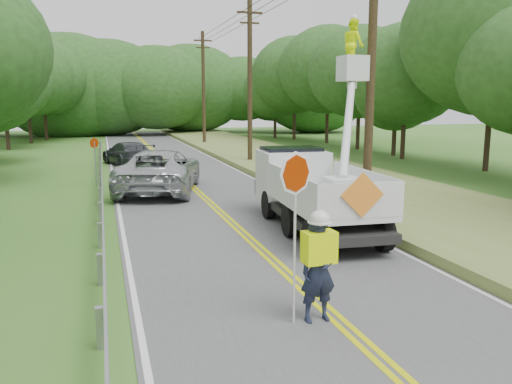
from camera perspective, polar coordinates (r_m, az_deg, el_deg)
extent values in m
plane|color=#305F19|center=(8.98, 11.52, -16.00)|extent=(140.00, 140.00, 0.00)
cube|color=#4A4A4C|center=(21.78, -6.05, -0.36)|extent=(7.20, 96.00, 0.02)
cube|color=#CCD006|center=(21.76, -6.31, -0.34)|extent=(0.12, 96.00, 0.00)
cube|color=#CCD006|center=(21.80, -5.80, -0.31)|extent=(0.12, 96.00, 0.00)
cube|color=silver|center=(21.43, -15.16, -0.79)|extent=(0.12, 96.00, 0.00)
cube|color=silver|center=(22.66, 2.55, 0.12)|extent=(0.12, 96.00, 0.00)
cube|color=#919298|center=(8.82, -16.94, -14.23)|extent=(0.12, 0.14, 0.70)
cube|color=#919298|center=(11.63, -16.94, -8.25)|extent=(0.12, 0.14, 0.70)
cube|color=#919298|center=(14.51, -16.94, -4.63)|extent=(0.12, 0.14, 0.70)
cube|color=#919298|center=(17.44, -16.94, -2.21)|extent=(0.12, 0.14, 0.70)
cube|color=#919298|center=(20.38, -16.94, -0.49)|extent=(0.12, 0.14, 0.70)
cube|color=#919298|center=(23.34, -16.94, 0.80)|extent=(0.12, 0.14, 0.70)
cube|color=#919298|center=(26.31, -16.94, 1.79)|extent=(0.12, 0.14, 0.70)
cube|color=#919298|center=(29.29, -16.94, 2.59)|extent=(0.12, 0.14, 0.70)
cube|color=#919298|center=(32.27, -16.93, 3.23)|extent=(0.12, 0.14, 0.70)
cube|color=#919298|center=(35.25, -16.93, 3.77)|extent=(0.12, 0.14, 0.70)
cube|color=#919298|center=(38.24, -16.93, 4.23)|extent=(0.12, 0.14, 0.70)
cube|color=#919298|center=(41.22, -16.93, 4.61)|extent=(0.12, 0.14, 0.70)
cube|color=#919298|center=(44.21, -16.93, 4.95)|extent=(0.12, 0.14, 0.70)
cube|color=#919298|center=(22.32, -16.71, 1.05)|extent=(0.05, 48.00, 0.34)
cylinder|color=black|center=(18.41, 12.66, 13.17)|extent=(0.30, 0.30, 10.00)
cylinder|color=black|center=(32.34, -0.69, 11.93)|extent=(0.30, 0.30, 10.00)
cube|color=black|center=(32.76, -0.70, 19.30)|extent=(1.60, 0.12, 0.12)
cube|color=black|center=(32.66, -0.70, 18.26)|extent=(1.20, 0.10, 0.10)
cylinder|color=black|center=(46.94, -5.85, 11.28)|extent=(0.30, 0.30, 10.00)
cube|color=black|center=(47.22, -5.94, 16.38)|extent=(1.60, 0.12, 0.12)
cube|color=black|center=(47.16, -5.93, 15.65)|extent=(1.20, 0.10, 0.10)
cube|color=olive|center=(24.07, 10.78, 0.84)|extent=(7.00, 96.00, 0.30)
cylinder|color=#332319|center=(47.02, -25.91, 6.20)|extent=(0.32, 0.32, 3.22)
ellipsoid|color=#244419|center=(46.99, -26.28, 10.98)|extent=(7.51, 7.51, 6.61)
cylinder|color=#332319|center=(53.33, -23.80, 6.91)|extent=(0.32, 0.32, 3.63)
ellipsoid|color=#244419|center=(53.34, -24.14, 11.66)|extent=(8.47, 8.47, 7.46)
cylinder|color=#332319|center=(57.38, -22.31, 7.18)|extent=(0.32, 0.32, 3.66)
ellipsoid|color=#244419|center=(57.39, -22.61, 11.63)|extent=(8.53, 8.53, 7.51)
cylinder|color=#332319|center=(31.93, 24.35, 6.06)|extent=(0.32, 0.32, 4.40)
ellipsoid|color=#244419|center=(32.10, 25.07, 15.67)|extent=(10.28, 10.28, 9.04)
cylinder|color=#332319|center=(36.80, 16.02, 6.11)|extent=(0.32, 0.32, 3.32)
ellipsoid|color=#244419|center=(36.78, 16.33, 12.43)|extent=(7.75, 7.75, 6.82)
cylinder|color=#332319|center=(39.08, 15.07, 5.82)|extent=(0.32, 0.32, 2.59)
ellipsoid|color=#244419|center=(39.00, 15.29, 10.46)|extent=(6.04, 6.04, 5.32)
cylinder|color=#332319|center=(43.53, 11.26, 7.06)|extent=(0.32, 0.32, 3.64)
ellipsoid|color=#244419|center=(43.55, 11.46, 12.91)|extent=(8.49, 8.49, 7.47)
cylinder|color=#332319|center=(49.72, 7.89, 7.69)|extent=(0.32, 0.32, 3.98)
ellipsoid|color=#244419|center=(49.77, 8.03, 13.29)|extent=(9.28, 9.28, 8.16)
cylinder|color=#332319|center=(54.02, 4.27, 7.85)|extent=(0.32, 0.32, 3.82)
ellipsoid|color=#244419|center=(54.05, 4.33, 12.81)|extent=(8.92, 8.92, 7.85)
cylinder|color=#332319|center=(56.27, 2.13, 7.51)|extent=(0.32, 0.32, 2.96)
ellipsoid|color=#244419|center=(56.23, 2.15, 11.20)|extent=(6.90, 6.90, 6.08)
ellipsoid|color=#244419|center=(64.89, -24.40, 10.53)|extent=(12.14, 9.10, 9.10)
ellipsoid|color=#244419|center=(63.59, -20.13, 10.83)|extent=(16.33, 12.25, 12.25)
ellipsoid|color=#244419|center=(63.24, -16.15, 11.05)|extent=(14.80, 11.10, 11.10)
ellipsoid|color=#244419|center=(61.82, -10.98, 11.29)|extent=(12.85, 9.64, 9.64)
ellipsoid|color=#244419|center=(65.81, -7.22, 11.30)|extent=(14.53, 10.90, 10.90)
ellipsoid|color=#244419|center=(66.40, -1.49, 11.37)|extent=(10.74, 8.06, 8.06)
ellipsoid|color=#244419|center=(66.69, 2.03, 11.36)|extent=(10.85, 8.14, 8.14)
ellipsoid|color=#244419|center=(66.48, 6.51, 11.30)|extent=(14.89, 11.17, 11.17)
imported|color=#191E33|center=(9.27, 6.96, -8.63)|extent=(0.71, 0.48, 1.88)
cube|color=#D0EF00|center=(9.14, 7.02, -6.09)|extent=(0.59, 0.38, 0.57)
ellipsoid|color=silver|center=(9.01, 7.09, -2.90)|extent=(0.35, 0.35, 0.28)
cylinder|color=#B7B7B7|center=(9.01, 4.29, -6.62)|extent=(0.04, 0.04, 2.63)
cylinder|color=#8D2100|center=(8.72, 4.41, 2.08)|extent=(0.69, 0.35, 0.75)
cylinder|color=black|center=(13.18, 6.30, -5.08)|extent=(0.35, 0.96, 0.94)
cylinder|color=black|center=(13.94, 13.95, -4.48)|extent=(0.35, 0.96, 0.94)
cylinder|color=black|center=(14.98, 3.80, -3.20)|extent=(0.35, 0.96, 0.94)
cylinder|color=black|center=(15.66, 10.69, -2.77)|extent=(0.35, 0.96, 0.94)
cylinder|color=black|center=(17.29, 1.42, -1.40)|extent=(0.35, 0.96, 0.94)
cylinder|color=black|center=(17.88, 7.52, -1.10)|extent=(0.35, 0.96, 0.94)
cube|color=black|center=(15.55, 6.94, -2.50)|extent=(2.43, 6.39, 0.25)
cube|color=silver|center=(14.82, 7.90, -1.21)|extent=(2.52, 4.64, 0.22)
cube|color=silver|center=(14.37, 3.82, 0.51)|extent=(0.33, 4.51, 0.88)
cube|color=silver|center=(15.17, 11.85, 0.81)|extent=(0.33, 4.51, 0.88)
cube|color=silver|center=(12.71, 11.57, -0.93)|extent=(2.26, 0.19, 0.88)
cube|color=silver|center=(17.88, 4.08, 1.74)|extent=(2.32, 1.99, 1.77)
cube|color=black|center=(17.98, 3.92, 3.83)|extent=(2.04, 1.39, 0.74)
cube|color=silver|center=(13.75, 9.56, -0.05)|extent=(0.93, 0.93, 0.78)
cube|color=silver|center=(18.08, 10.67, 13.31)|extent=(0.83, 0.83, 0.83)
imported|color=#D0EF00|center=(18.15, 10.75, 15.81)|extent=(0.62, 0.80, 1.65)
cube|color=orange|center=(12.62, 11.73, -0.33)|extent=(1.11, 0.11, 1.11)
imported|color=#B6BBBE|center=(22.81, -10.61, 2.36)|extent=(4.68, 7.21, 1.85)
imported|color=#3A3E43|center=(33.01, -14.07, 4.20)|extent=(3.32, 5.35, 1.45)
cylinder|color=#919298|center=(25.07, -17.40, 3.01)|extent=(0.06, 0.06, 2.11)
cylinder|color=#8D2100|center=(24.98, -17.51, 5.20)|extent=(0.40, 0.31, 0.48)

